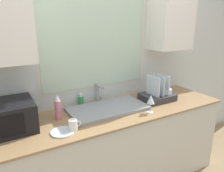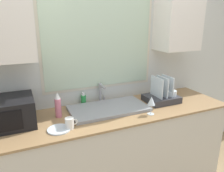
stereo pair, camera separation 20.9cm
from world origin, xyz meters
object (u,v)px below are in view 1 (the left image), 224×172
at_px(wine_glass, 151,100).
at_px(microwave, 7,117).
at_px(faucet, 98,92).
at_px(soap_bottle, 81,101).
at_px(mug_near_sink, 73,125).
at_px(spray_bottle, 58,107).
at_px(dish_rack, 158,94).

bearing_deg(wine_glass, microwave, 166.23).
xyz_separation_m(faucet, microwave, (-0.93, -0.18, -0.01)).
distance_m(soap_bottle, mug_near_sink, 0.55).
bearing_deg(soap_bottle, microwave, -164.54).
xyz_separation_m(soap_bottle, mug_near_sink, (-0.26, -0.48, -0.01)).
xyz_separation_m(faucet, wine_glass, (0.33, -0.49, 0.01)).
height_order(spray_bottle, wine_glass, spray_bottle).
bearing_deg(dish_rack, wine_glass, -141.98).
xyz_separation_m(faucet, mug_near_sink, (-0.46, -0.46, -0.08)).
relative_size(dish_rack, wine_glass, 1.94).
relative_size(faucet, microwave, 0.51).
relative_size(spray_bottle, wine_glass, 1.35).
bearing_deg(microwave, wine_glass, -13.77).
xyz_separation_m(microwave, spray_bottle, (0.42, -0.01, -0.00)).
bearing_deg(mug_near_sink, wine_glass, -1.99).
height_order(faucet, dish_rack, dish_rack).
distance_m(spray_bottle, mug_near_sink, 0.29).
relative_size(microwave, wine_glass, 2.35).
height_order(spray_bottle, mug_near_sink, spray_bottle).
distance_m(microwave, soap_bottle, 0.76).
xyz_separation_m(dish_rack, spray_bottle, (-1.15, 0.06, 0.05)).
distance_m(spray_bottle, wine_glass, 0.89).
xyz_separation_m(mug_near_sink, wine_glass, (0.80, -0.03, 0.09)).
bearing_deg(dish_rack, soap_bottle, 162.02).
bearing_deg(faucet, wine_glass, -55.91).
relative_size(faucet, soap_bottle, 1.62).
xyz_separation_m(spray_bottle, wine_glass, (0.84, -0.30, 0.02)).
xyz_separation_m(dish_rack, mug_near_sink, (-1.10, -0.21, -0.02)).
xyz_separation_m(microwave, wine_glass, (1.26, -0.31, 0.01)).
bearing_deg(soap_bottle, mug_near_sink, -118.62).
height_order(dish_rack, soap_bottle, dish_rack).
xyz_separation_m(microwave, mug_near_sink, (0.47, -0.28, -0.07)).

